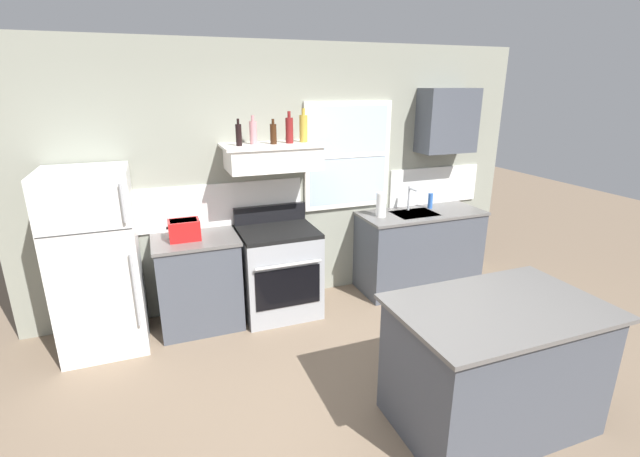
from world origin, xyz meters
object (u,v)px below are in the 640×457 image
(bottle_balsamic_dark, at_px, (239,135))
(kitchen_island, at_px, (493,365))
(bottle_rose_pink, at_px, (253,132))
(stove_range, at_px, (279,271))
(refrigerator, at_px, (96,262))
(toaster, at_px, (184,230))
(paper_towel_roll, at_px, (381,205))
(bottle_champagne_gold_foil, at_px, (304,128))
(bottle_red_label_wine, at_px, (289,130))
(dish_soap_bottle, at_px, (430,201))
(bottle_brown_stout, at_px, (273,134))

(bottle_balsamic_dark, distance_m, kitchen_island, 2.84)
(bottle_rose_pink, bearing_deg, stove_range, -40.02)
(refrigerator, distance_m, kitchen_island, 3.31)
(bottle_balsamic_dark, bearing_deg, stove_range, -12.45)
(refrigerator, bearing_deg, toaster, 3.23)
(bottle_balsamic_dark, relative_size, paper_towel_roll, 0.92)
(bottle_champagne_gold_foil, xyz_separation_m, kitchen_island, (0.61, -2.19, -1.42))
(refrigerator, relative_size, bottle_balsamic_dark, 6.57)
(bottle_red_label_wine, relative_size, kitchen_island, 0.22)
(bottle_red_label_wine, relative_size, dish_soap_bottle, 1.67)
(bottle_brown_stout, height_order, dish_soap_bottle, bottle_brown_stout)
(paper_towel_roll, relative_size, kitchen_island, 0.19)
(stove_range, relative_size, bottle_champagne_gold_foil, 3.36)
(toaster, distance_m, bottle_red_label_wine, 1.37)
(bottle_balsamic_dark, xyz_separation_m, dish_soap_bottle, (2.20, 0.07, -0.85))
(refrigerator, height_order, bottle_champagne_gold_foil, bottle_champagne_gold_foil)
(bottle_champagne_gold_foil, bearing_deg, paper_towel_roll, -5.93)
(refrigerator, relative_size, dish_soap_bottle, 9.04)
(bottle_champagne_gold_foil, bearing_deg, bottle_brown_stout, -171.97)
(toaster, distance_m, bottle_rose_pink, 1.12)
(refrigerator, xyz_separation_m, dish_soap_bottle, (3.53, 0.16, 0.19))
(bottle_rose_pink, relative_size, paper_towel_roll, 0.99)
(bottle_rose_pink, xyz_separation_m, paper_towel_roll, (1.35, -0.11, -0.81))
(bottle_red_label_wine, bearing_deg, refrigerator, -176.38)
(toaster, height_order, bottle_champagne_gold_foil, bottle_champagne_gold_foil)
(stove_range, height_order, paper_towel_roll, paper_towel_roll)
(bottle_brown_stout, bearing_deg, bottle_rose_pink, 160.95)
(bottle_balsamic_dark, xyz_separation_m, kitchen_island, (1.26, -2.14, -1.39))
(paper_towel_roll, bearing_deg, stove_range, -178.19)
(bottle_balsamic_dark, bearing_deg, toaster, -174.85)
(refrigerator, height_order, paper_towel_roll, refrigerator)
(dish_soap_bottle, height_order, kitchen_island, dish_soap_bottle)
(toaster, height_order, dish_soap_bottle, toaster)
(bottle_red_label_wine, bearing_deg, bottle_rose_pink, 171.63)
(stove_range, bearing_deg, kitchen_island, -65.70)
(bottle_champagne_gold_foil, bearing_deg, kitchen_island, -74.57)
(refrigerator, height_order, bottle_red_label_wine, bottle_red_label_wine)
(dish_soap_bottle, bearing_deg, stove_range, -175.82)
(bottle_rose_pink, bearing_deg, bottle_champagne_gold_foil, -1.95)
(toaster, height_order, bottle_brown_stout, bottle_brown_stout)
(paper_towel_roll, bearing_deg, bottle_rose_pink, 175.54)
(bottle_rose_pink, xyz_separation_m, bottle_red_label_wine, (0.34, -0.05, 0.01))
(toaster, xyz_separation_m, bottle_rose_pink, (0.72, 0.12, 0.85))
(bottle_balsamic_dark, distance_m, dish_soap_bottle, 2.36)
(toaster, bearing_deg, bottle_brown_stout, 3.86)
(bottle_balsamic_dark, xyz_separation_m, bottle_champagne_gold_foil, (0.65, 0.05, 0.03))
(paper_towel_roll, bearing_deg, bottle_champagne_gold_foil, 174.07)
(stove_range, height_order, bottle_champagne_gold_foil, bottle_champagne_gold_foil)
(bottle_rose_pink, height_order, bottle_red_label_wine, bottle_red_label_wine)
(paper_towel_roll, xyz_separation_m, kitchen_island, (-0.25, -2.11, -0.59))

